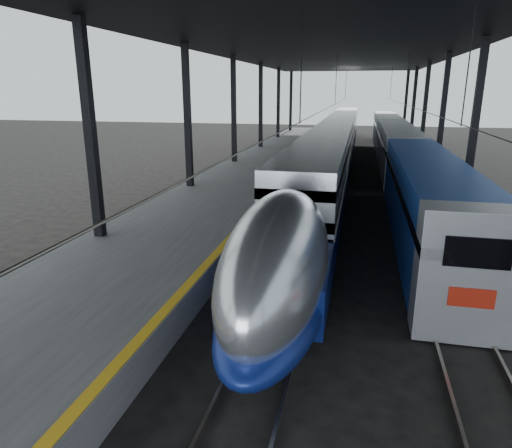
% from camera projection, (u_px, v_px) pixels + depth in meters
% --- Properties ---
extents(ground, '(160.00, 160.00, 0.00)m').
position_uv_depth(ground, '(197.00, 339.00, 12.41)').
color(ground, black).
rests_on(ground, ground).
extents(platform, '(6.00, 80.00, 1.00)m').
position_uv_depth(platform, '(247.00, 180.00, 31.72)').
color(platform, '#4C4C4F').
rests_on(platform, ground).
extents(yellow_strip, '(0.30, 80.00, 0.01)m').
position_uv_depth(yellow_strip, '(287.00, 174.00, 30.98)').
color(yellow_strip, gold).
rests_on(yellow_strip, platform).
extents(rails, '(6.52, 80.00, 0.16)m').
position_uv_depth(rails, '(365.00, 191.00, 30.14)').
color(rails, slate).
rests_on(rails, ground).
extents(canopy, '(18.00, 75.00, 9.47)m').
position_uv_depth(canopy, '(331.00, 46.00, 28.14)').
color(canopy, black).
rests_on(canopy, ground).
extents(tgv_train, '(2.77, 65.20, 3.97)m').
position_uv_depth(tgv_train, '(335.00, 148.00, 38.23)').
color(tgv_train, silver).
rests_on(tgv_train, ground).
extents(second_train, '(2.66, 56.05, 3.67)m').
position_uv_depth(second_train, '(397.00, 150.00, 37.01)').
color(second_train, '#163C94').
rests_on(second_train, ground).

